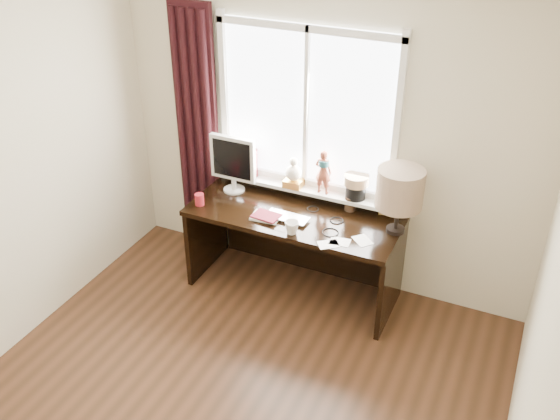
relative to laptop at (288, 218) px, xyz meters
The scene contains 16 objects.
ceiling 2.39m from the laptop, 85.75° to the right, with size 3.50×4.00×0.00m, color white.
wall_back 0.72m from the laptop, 76.35° to the left, with size 3.50×2.60×0.00m, color beige.
wall_right 2.47m from the laptop, 39.40° to the right, with size 4.00×2.60×0.00m, color beige.
laptop is the anchor object (origin of this frame).
mug 0.21m from the laptop, 57.00° to the right, with size 0.11×0.10×0.11m, color white.
red_cup 0.75m from the laptop, behind, with size 0.07×0.07×0.10m, color maroon.
window 0.69m from the laptop, 92.26° to the left, with size 1.52×0.20×1.40m.
curtain 1.14m from the laptop, 159.78° to the left, with size 0.38×0.09×2.25m.
desk 0.32m from the laptop, 85.95° to the left, with size 1.70×0.70×0.75m.
monitor 0.70m from the laptop, 158.30° to the left, with size 0.40×0.18×0.49m.
notebook_stack 0.17m from the laptop, 161.05° to the right, with size 0.24×0.18×0.03m.
brush_holder 0.52m from the laptop, 40.53° to the left, with size 0.09×0.09×0.25m.
icon_frame 0.77m from the laptop, 29.50° to the left, with size 0.10×0.04×0.13m.
table_lamp 0.90m from the laptop, 12.49° to the left, with size 0.35×0.35×0.52m.
loose_papers 0.53m from the laptop, 14.01° to the right, with size 0.40×0.33×0.00m.
desk_cables 0.32m from the laptop, 14.29° to the left, with size 0.38×0.40×0.01m.
Camera 1 is at (1.56, -2.27, 3.29)m, focal length 40.00 mm.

